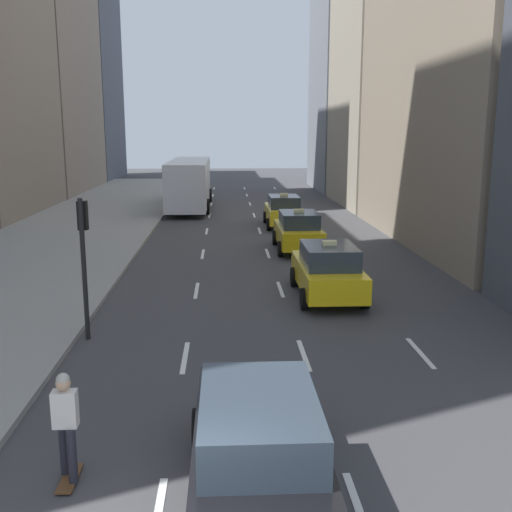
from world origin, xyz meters
The scene contains 9 objects.
sidewalk_left centered at (-7.00, 27.00, 0.07)m, with size 8.00×66.00×0.15m, color gray.
lane_markings centered at (2.60, 23.00, 0.01)m, with size 5.72×56.00×0.01m.
taxi_lead centered at (4.00, 12.96, 0.88)m, with size 2.02×4.40×1.87m.
taxi_second centered at (4.00, 27.38, 0.88)m, with size 2.02×4.40×1.87m.
taxi_third centered at (4.00, 20.64, 0.88)m, with size 2.02×4.40×1.87m.
sedan_black_near centered at (1.20, 2.37, 0.87)m, with size 2.02×4.80×1.70m.
city_bus centered at (-1.61, 35.70, 1.79)m, with size 2.80×11.61×3.25m.
skateboarder centered at (-1.62, 3.02, 0.96)m, with size 0.36×0.80×1.75m.
traffic_light_pole centered at (-2.75, 9.51, 2.41)m, with size 0.24×0.42×3.60m.
Camera 1 is at (0.77, -5.29, 5.20)m, focal length 42.00 mm.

